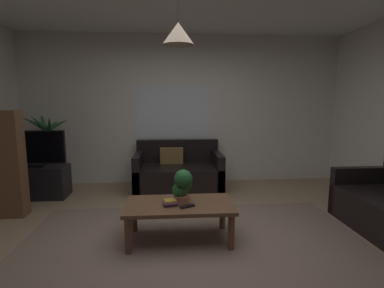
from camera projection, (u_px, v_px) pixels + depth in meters
floor at (194, 247)px, 3.09m from camera, size 5.75×5.04×0.02m
rug at (196, 256)px, 2.90m from camera, size 3.74×2.77×0.01m
wall_back at (183, 110)px, 5.41m from camera, size 5.87×0.06×2.68m
window_pane at (173, 112)px, 5.37m from camera, size 1.34×0.01×0.96m
couch_under_window at (178, 174)px, 5.04m from camera, size 1.46×0.86×0.82m
coffee_table at (179, 209)px, 3.19m from camera, size 1.17×0.63×0.42m
book_on_table_0 at (170, 204)px, 3.13m from camera, size 0.15×0.10×0.02m
book_on_table_1 at (170, 203)px, 3.12m from camera, size 0.18×0.15×0.02m
book_on_table_2 at (170, 201)px, 3.12m from camera, size 0.14×0.14×0.02m
remote_on_table_0 at (187, 206)px, 3.07m from camera, size 0.16×0.12×0.02m
potted_plant_on_table at (182, 185)px, 3.19m from camera, size 0.22×0.22×0.37m
tv_stand at (38, 182)px, 4.63m from camera, size 0.90×0.44×0.50m
tv at (35, 148)px, 4.52m from camera, size 0.92×0.16×0.57m
potted_palm_corner at (49, 153)px, 5.09m from camera, size 0.83×0.81×1.37m
pendant_lamp at (178, 33)px, 2.92m from camera, size 0.32×0.32×0.61m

